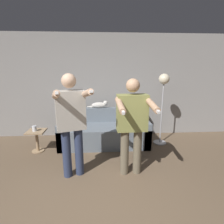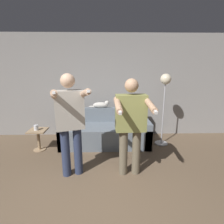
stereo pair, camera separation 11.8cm
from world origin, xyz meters
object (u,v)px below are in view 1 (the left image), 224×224
at_px(person_left, 71,119).
at_px(cup, 34,129).
at_px(person_right, 132,121).
at_px(floor_lamp, 163,90).
at_px(cat, 100,105).
at_px(couch, 104,133).
at_px(side_table, 37,137).

distance_m(person_left, cup, 1.40).
bearing_deg(person_left, person_right, -17.26).
height_order(person_left, floor_lamp, person_left).
relative_size(person_left, cat, 3.33).
distance_m(couch, cat, 0.69).
bearing_deg(person_right, cat, 106.14).
height_order(person_right, side_table, person_right).
height_order(side_table, cup, cup).
distance_m(person_left, person_right, 0.96).
xyz_separation_m(side_table, cup, (-0.02, -0.02, 0.20)).
distance_m(person_left, floor_lamp, 2.25).
bearing_deg(cup, couch, 12.50).
xyz_separation_m(couch, cat, (-0.10, 0.32, 0.61)).
bearing_deg(cat, couch, -73.22).
bearing_deg(person_right, side_table, 150.97).
bearing_deg(floor_lamp, person_right, -126.95).
bearing_deg(person_right, couch, 106.56).
bearing_deg(cat, cup, -154.97).
height_order(person_left, person_right, person_left).
bearing_deg(cat, person_left, -105.49).
bearing_deg(side_table, floor_lamp, 5.42).
xyz_separation_m(cat, cup, (-1.38, -0.64, -0.36)).
bearing_deg(floor_lamp, couch, 178.18).
height_order(cat, cup, cat).
height_order(couch, person_left, person_left).
bearing_deg(person_left, cup, 118.32).
relative_size(couch, cup, 18.07).
height_order(cat, floor_lamp, floor_lamp).
bearing_deg(side_table, cup, -136.72).
relative_size(person_left, floor_lamp, 1.02).
relative_size(person_right, side_table, 3.43).
height_order(floor_lamp, cup, floor_lamp).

